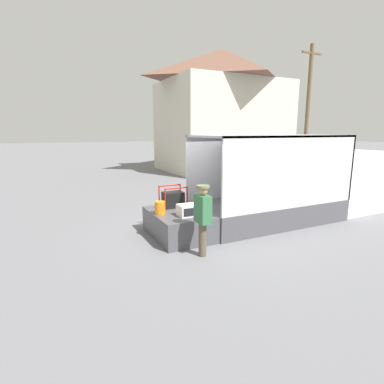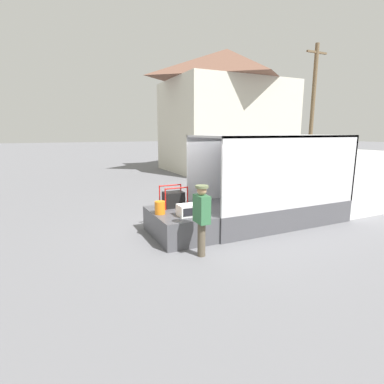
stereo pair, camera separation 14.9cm
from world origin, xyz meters
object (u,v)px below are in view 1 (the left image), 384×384
Objects in this scene: portable_generator at (174,199)px; utility_pole at (308,107)px; worker_person at (203,214)px; orange_bucket at (160,208)px; box_truck at (308,189)px; microwave at (188,210)px.

portable_generator is 0.08× the size of utility_pole.
portable_generator is 2.01m from worker_person.
orange_bucket is 17.86m from utility_pole.
box_truck is at bearing 16.98° from worker_person.
worker_person is at bearing -96.84° from microwave.
orange_bucket is 0.21× the size of worker_person.
worker_person is (0.48, -1.45, 0.15)m from orange_bucket.
orange_bucket is at bearing -147.98° from utility_pole.
worker_person is 0.19× the size of utility_pole.
worker_person is at bearing -163.02° from box_truck.
box_truck is at bearing -135.86° from utility_pole.
utility_pole is at bearing 31.53° from portable_generator.
worker_person is 18.24m from utility_pole.
box_truck is 5.02m from worker_person.
microwave is 0.75× the size of portable_generator.
orange_bucket is (-0.60, 0.45, 0.02)m from microwave.
orange_bucket is at bearing 143.02° from microwave.
utility_pole is at bearing 32.02° from orange_bucket.
box_truck is 4.12× the size of worker_person.
microwave is 0.32× the size of worker_person.
portable_generator is 0.42× the size of worker_person.
worker_person is (-0.12, -1.00, 0.17)m from microwave.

